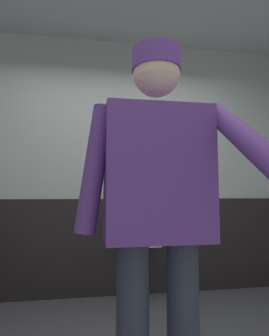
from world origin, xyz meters
TOP-DOWN VIEW (x-y plane):
  - wall_back at (0.00, 1.63)m, footprint 4.87×0.12m
  - wainscot_band_back at (0.00, 1.56)m, footprint 4.27×0.03m
  - urinal_solo at (0.25, 1.41)m, footprint 0.40×0.34m
  - person at (0.01, -0.29)m, footprint 0.68×0.60m

SIDE VIEW (x-z plane):
  - wainscot_band_back at x=0.00m, z-range 0.00..1.02m
  - urinal_solo at x=0.25m, z-range 0.16..1.40m
  - person at x=0.01m, z-range 0.16..1.90m
  - wall_back at x=0.00m, z-range 0.00..2.82m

